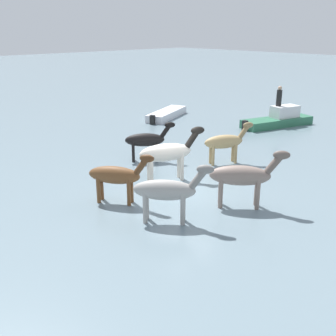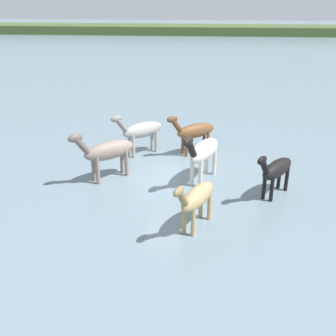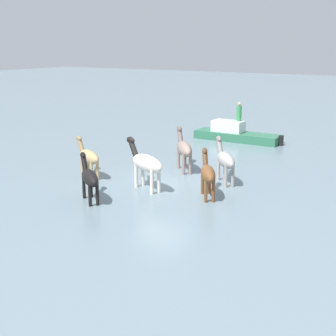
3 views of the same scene
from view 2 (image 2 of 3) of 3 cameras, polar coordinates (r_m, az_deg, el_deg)
The scene contains 8 objects.
ground_plane at distance 15.65m, azimuth 1.22°, elevation -1.21°, with size 154.19×154.19×0.00m, color slate.
distant_shoreline at distance 64.60m, azimuth 3.95°, elevation 17.79°, with size 138.77×6.00×2.40m, color #3F5429.
horse_dark_mare at distance 14.35m, azimuth 14.53°, elevation -0.20°, with size 1.62×2.00×1.74m.
horse_chestnut_trailing at distance 12.06m, azimuth 3.89°, elevation -4.08°, with size 1.33×2.20×1.78m.
horse_rear_stallion at distance 17.56m, azimuth 3.58°, elevation 5.05°, with size 2.11×1.59×1.79m.
horse_lead at distance 15.23m, azimuth -8.32°, elevation 2.30°, with size 2.19×1.98×1.99m.
horse_mid_herd at distance 17.46m, azimuth -3.73°, elevation 5.13°, with size 2.08×1.89×1.89m.
horse_dun_straggler at distance 14.97m, azimuth 4.80°, elevation 2.24°, with size 1.47×2.58×2.06m.
Camera 2 is at (0.77, -14.17, 6.59)m, focal length 44.64 mm.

